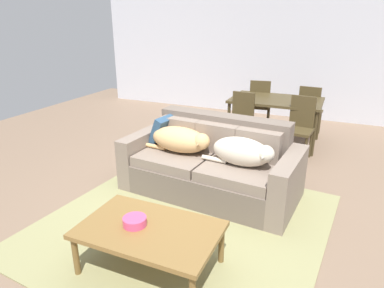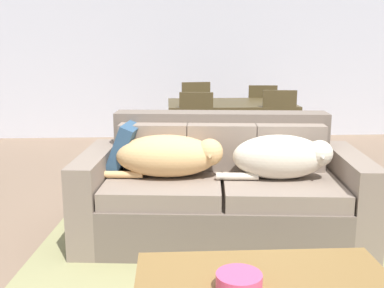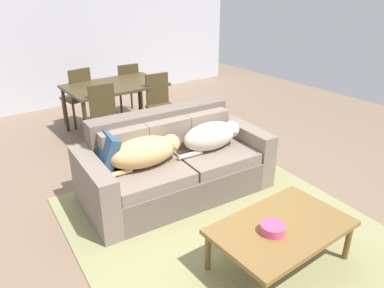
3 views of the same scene
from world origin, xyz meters
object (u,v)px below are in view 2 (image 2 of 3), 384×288
at_px(dog_on_left_cushion, 170,156).
at_px(bowl_on_coffee_table, 239,282).
at_px(dining_chair_near_right, 280,130).
at_px(dining_chair_far_left, 194,115).
at_px(couch, 221,191).
at_px(dining_chair_near_left, 196,132).
at_px(throw_pillow_by_left_arm, 124,148).
at_px(dog_on_right_cushion, 283,157).
at_px(dining_chair_far_right, 261,116).
at_px(dining_table, 230,108).

relative_size(dog_on_left_cushion, bowl_on_coffee_table, 4.62).
relative_size(dining_chair_near_right, dining_chair_far_left, 0.98).
relative_size(couch, dining_chair_near_right, 2.28).
relative_size(couch, dining_chair_near_left, 2.32).
relative_size(throw_pillow_by_left_arm, dining_chair_far_left, 0.40).
bearing_deg(dining_chair_far_left, dining_chair_near_right, 119.82).
bearing_deg(bowl_on_coffee_table, throw_pillow_by_left_arm, 110.51).
height_order(dog_on_right_cushion, dining_chair_far_right, dining_chair_far_right).
bearing_deg(dining_chair_far_left, dog_on_right_cushion, 91.38).
xyz_separation_m(couch, dining_table, (0.34, 2.08, 0.34)).
height_order(bowl_on_coffee_table, dining_chair_far_left, dining_chair_far_left).
bearing_deg(throw_pillow_by_left_arm, dining_table, 61.37).
distance_m(dog_on_left_cushion, dining_chair_near_left, 1.60).
relative_size(dog_on_left_cushion, dining_chair_near_right, 0.97).
bearing_deg(dining_chair_far_left, couch, 83.01).
relative_size(dining_chair_near_right, dining_chair_far_right, 1.03).
bearing_deg(dining_chair_near_left, dining_chair_far_left, 93.40).
xyz_separation_m(bowl_on_coffee_table, dining_chair_near_left, (0.00, 3.04, 0.07)).
relative_size(couch, dining_chair_far_left, 2.24).
bearing_deg(throw_pillow_by_left_arm, dog_on_right_cushion, -14.06).
xyz_separation_m(dining_table, dining_chair_near_right, (0.46, -0.56, -0.17)).
bearing_deg(dining_chair_far_right, dog_on_right_cushion, 86.55).
bearing_deg(dining_chair_near_left, dog_on_left_cushion, -94.34).
relative_size(throw_pillow_by_left_arm, dining_chair_far_right, 0.42).
bearing_deg(couch, dog_on_left_cushion, -165.99).
xyz_separation_m(dog_on_left_cushion, throw_pillow_by_left_arm, (-0.34, 0.19, 0.02)).
bearing_deg(dog_on_right_cushion, dining_chair_near_left, 112.15).
bearing_deg(dining_chair_near_right, dining_chair_far_left, 134.02).
distance_m(couch, dining_table, 2.13).
xyz_separation_m(dog_on_right_cushion, dining_chair_far_left, (-0.46, 2.77, -0.11)).
distance_m(dog_on_right_cushion, throw_pillow_by_left_arm, 1.17).
xyz_separation_m(couch, bowl_on_coffee_table, (-0.10, -1.54, 0.10)).
bearing_deg(dining_chair_far_left, dining_chair_near_left, 79.40).
xyz_separation_m(couch, dining_chair_far_left, (-0.05, 2.61, 0.18)).
height_order(bowl_on_coffee_table, dining_table, dining_table).
bearing_deg(dog_on_left_cushion, dining_chair_near_right, 58.16).
xyz_separation_m(throw_pillow_by_left_arm, dining_chair_near_left, (0.63, 1.38, -0.14)).
relative_size(bowl_on_coffee_table, dining_chair_far_left, 0.21).
bearing_deg(dining_table, dog_on_left_cushion, -108.67).
bearing_deg(couch, dining_chair_near_right, 67.19).
relative_size(dog_on_left_cushion, throw_pillow_by_left_arm, 2.37).
bearing_deg(dog_on_right_cushion, dining_table, 96.95).
height_order(dog_on_right_cushion, dining_chair_near_right, dining_chair_near_right).
distance_m(throw_pillow_by_left_arm, dining_chair_far_right, 2.96).
xyz_separation_m(dining_table, dining_chair_far_right, (0.49, 0.56, -0.19)).
xyz_separation_m(couch, dining_chair_far_right, (0.83, 2.64, 0.16)).
bearing_deg(bowl_on_coffee_table, dog_on_right_cushion, 69.44).
relative_size(couch, throw_pillow_by_left_arm, 5.57).
relative_size(dining_chair_near_left, dining_chair_far_right, 1.01).
bearing_deg(dining_chair_near_right, bowl_on_coffee_table, -100.44).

